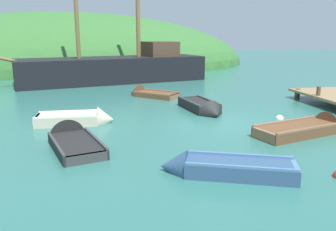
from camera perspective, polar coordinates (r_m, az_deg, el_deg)
The scene contains 10 objects.
ground_plane at distance 14.14m, azimuth 9.03°, elevation -1.20°, with size 120.00×120.00×0.00m, color #2D6B60.
shore_hill at distance 42.42m, azimuth -16.65°, elevation 8.03°, with size 41.71×27.92×11.70m, color #387033.
sailing_ship at distance 26.16m, azimuth -8.64°, elevation 6.96°, with size 16.12×6.85×11.36m.
rowboat_outer_left at distance 19.92m, azimuth -3.25°, elevation 3.39°, with size 2.99×2.90×1.09m.
rowboat_near_dock at distance 13.53m, azimuth 22.08°, elevation -2.17°, with size 3.99×2.22×1.13m.
rowboat_outer_right at distance 9.02m, azimuth 8.75°, elevation -8.78°, with size 3.52×2.08×0.91m.
rowboat_portside at distance 16.04m, azimuth 5.75°, elevation 1.16°, with size 1.56×3.33×1.04m.
rowboat_far at distance 11.66m, azimuth -15.46°, elevation -4.24°, with size 2.11×3.43×1.22m.
rowboat_center at distance 14.26m, azimuth -14.29°, elevation -0.77°, with size 3.05×1.19×1.06m.
buoy_white at distance 15.35m, azimuth 17.81°, elevation -0.53°, with size 0.34×0.34×0.34m, color white.
Camera 1 is at (-4.69, -12.87, 3.51)m, focal length 37.19 mm.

